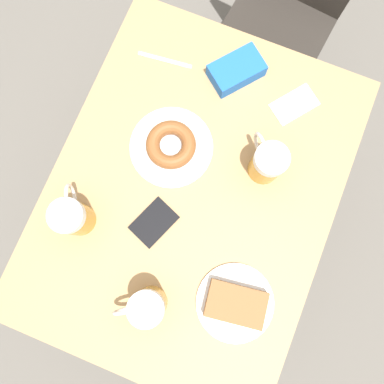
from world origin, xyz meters
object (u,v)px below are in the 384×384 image
object	(u,v)px
plate_with_cake	(236,303)
plate_with_donut	(171,146)
beer_mug_right	(73,216)
blue_pouch	(236,71)
fork	(165,60)
passport_near_edge	(154,222)
beer_mug_center	(267,163)
napkin_folded	(294,105)
beer_mug_left	(147,306)

from	to	relation	value
plate_with_cake	plate_with_donut	xyz separation A→B (m)	(-0.34, 0.35, -0.00)
beer_mug_right	blue_pouch	bearing A→B (deg)	66.42
fork	passport_near_edge	distance (m)	0.51
plate_with_donut	beer_mug_center	xyz separation A→B (m)	(0.27, 0.04, 0.05)
plate_with_cake	fork	bearing A→B (deg)	127.70
beer_mug_center	napkin_folded	bearing A→B (deg)	84.75
beer_mug_center	beer_mug_left	bearing A→B (deg)	-108.19
passport_near_edge	beer_mug_center	bearing A→B (deg)	48.79
blue_pouch	plate_with_donut	bearing A→B (deg)	-107.84
blue_pouch	beer_mug_left	bearing A→B (deg)	-88.13
plate_with_cake	blue_pouch	xyz separation A→B (m)	(-0.24, 0.64, 0.01)
napkin_folded	passport_near_edge	xyz separation A→B (m)	(-0.26, -0.49, 0.00)
beer_mug_right	napkin_folded	bearing A→B (deg)	50.85
plate_with_cake	beer_mug_center	xyz separation A→B (m)	(-0.06, 0.39, 0.05)
beer_mug_left	beer_mug_center	distance (m)	0.50
beer_mug_center	fork	world-z (taller)	beer_mug_center
beer_mug_right	blue_pouch	size ratio (longest dim) A/B	0.77
plate_with_donut	beer_mug_center	world-z (taller)	beer_mug_center
beer_mug_center	blue_pouch	distance (m)	0.31
beer_mug_center	blue_pouch	size ratio (longest dim) A/B	0.77
passport_near_edge	blue_pouch	xyz separation A→B (m)	(0.05, 0.52, 0.02)
passport_near_edge	blue_pouch	world-z (taller)	blue_pouch
plate_with_cake	beer_mug_left	size ratio (longest dim) A/B	1.55
beer_mug_left	blue_pouch	distance (m)	0.73
plate_with_cake	passport_near_edge	world-z (taller)	plate_with_cake
plate_with_cake	blue_pouch	world-z (taller)	same
blue_pouch	beer_mug_right	bearing A→B (deg)	-113.58
plate_with_cake	beer_mug_center	distance (m)	0.40
beer_mug_center	napkin_folded	world-z (taller)	beer_mug_center
beer_mug_right	passport_near_edge	size ratio (longest dim) A/B	0.94
beer_mug_center	beer_mug_right	size ratio (longest dim) A/B	1.00
plate_with_cake	beer_mug_left	bearing A→B (deg)	-157.81
napkin_folded	blue_pouch	size ratio (longest dim) A/B	0.86
napkin_folded	beer_mug_center	bearing A→B (deg)	-95.25
beer_mug_right	fork	xyz separation A→B (m)	(0.04, 0.55, -0.07)
plate_with_donut	beer_mug_right	world-z (taller)	beer_mug_right
plate_with_donut	blue_pouch	size ratio (longest dim) A/B	1.36
plate_with_cake	fork	distance (m)	0.76
plate_with_donut	napkin_folded	world-z (taller)	plate_with_donut
beer_mug_left	beer_mug_center	xyz separation A→B (m)	(0.16, 0.48, 0.00)
plate_with_cake	passport_near_edge	bearing A→B (deg)	157.85
plate_with_donut	beer_mug_right	bearing A→B (deg)	-118.75
beer_mug_center	passport_near_edge	world-z (taller)	beer_mug_center
beer_mug_right	napkin_folded	size ratio (longest dim) A/B	0.89
fork	beer_mug_right	bearing A→B (deg)	-93.71
plate_with_donut	beer_mug_center	size ratio (longest dim) A/B	1.77
plate_with_cake	beer_mug_left	xyz separation A→B (m)	(-0.22, -0.09, 0.05)
plate_with_cake	fork	world-z (taller)	plate_with_cake
passport_near_edge	napkin_folded	bearing A→B (deg)	62.51
napkin_folded	passport_near_edge	distance (m)	0.55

